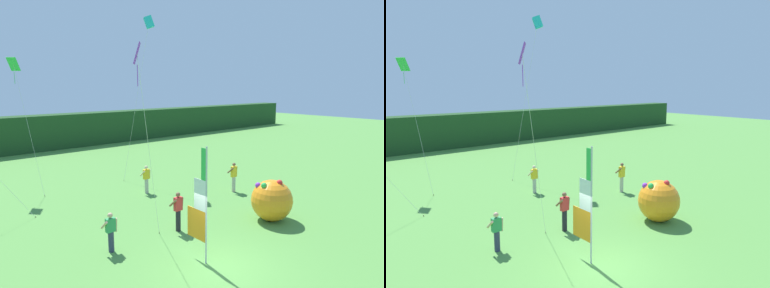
{
  "view_description": "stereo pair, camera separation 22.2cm",
  "coord_description": "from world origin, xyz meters",
  "views": [
    {
      "loc": [
        -7.93,
        -7.86,
        6.3
      ],
      "look_at": [
        0.78,
        2.11,
        4.03
      ],
      "focal_mm": 32.02,
      "sensor_mm": 36.0,
      "label": 1
    },
    {
      "loc": [
        -7.76,
        -8.0,
        6.3
      ],
      "look_at": [
        0.78,
        2.11,
        4.03
      ],
      "focal_mm": 32.02,
      "sensor_mm": 36.0,
      "label": 2
    }
  ],
  "objects": [
    {
      "name": "person_near_banner",
      "position": [
        2.88,
        8.6,
        0.89
      ],
      "size": [
        0.55,
        0.48,
        1.66
      ],
      "color": "#B7B2A3",
      "rests_on": "ground"
    },
    {
      "name": "kite_purple_diamond_1",
      "position": [
        -1.63,
        2.02,
        6.78
      ],
      "size": [
        2.17,
        1.91,
        7.67
      ],
      "color": "brown",
      "rests_on": "ground"
    },
    {
      "name": "person_far_right",
      "position": [
        -2.19,
        3.42,
        0.83
      ],
      "size": [
        0.55,
        0.48,
        1.56
      ],
      "color": "#2D334C",
      "rests_on": "ground"
    },
    {
      "name": "banner_flag",
      "position": [
        -0.08,
        0.67,
        2.05
      ],
      "size": [
        0.06,
        1.03,
        4.27
      ],
      "color": "#B7B7BC",
      "rests_on": "ground"
    },
    {
      "name": "kite_green_diamond_0",
      "position": [
        -2.3,
        14.31,
        7.1
      ],
      "size": [
        0.81,
        2.89,
        7.91
      ],
      "color": "brown",
      "rests_on": "ground"
    },
    {
      "name": "person_far_left",
      "position": [
        0.93,
        3.21,
        0.94
      ],
      "size": [
        0.55,
        0.48,
        1.75
      ],
      "color": "black",
      "rests_on": "ground"
    },
    {
      "name": "person_mid_field",
      "position": [
        6.96,
        5.4,
        0.95
      ],
      "size": [
        0.55,
        0.48,
        1.78
      ],
      "color": "#B7B2A3",
      "rests_on": "ground"
    },
    {
      "name": "kite_cyan_box_2",
      "position": [
        5.11,
        11.32,
        10.27
      ],
      "size": [
        2.37,
        0.86,
        10.73
      ],
      "color": "brown",
      "rests_on": "ground"
    },
    {
      "name": "distant_treeline",
      "position": [
        0.0,
        27.01,
        1.71
      ],
      "size": [
        80.0,
        2.4,
        3.43
      ],
      "primitive_type": "cube",
      "color": "#1E421E",
      "rests_on": "ground"
    },
    {
      "name": "inflatable_balloon",
      "position": [
        5.01,
        1.26,
        0.98
      ],
      "size": [
        1.94,
        1.94,
        2.02
      ],
      "color": "orange",
      "rests_on": "ground"
    },
    {
      "name": "ground_plane",
      "position": [
        0.0,
        0.0,
        0.0
      ],
      "size": [
        120.0,
        120.0,
        0.0
      ],
      "primitive_type": "plane",
      "color": "#518E3D"
    }
  ]
}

